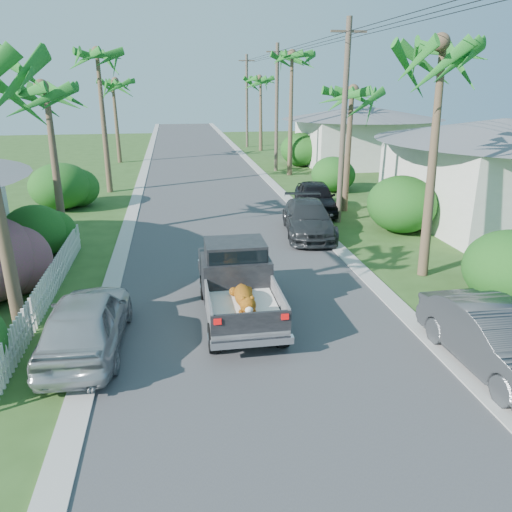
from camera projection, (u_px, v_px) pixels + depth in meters
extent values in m
plane|color=#2D4C1C|center=(281.00, 386.00, 11.01)|extent=(120.00, 120.00, 0.00)
cube|color=#38383A|center=(205.00, 180.00, 34.30)|extent=(8.00, 100.00, 0.02)
cube|color=#A5A39E|center=(141.00, 181.00, 33.64)|extent=(0.60, 100.00, 0.06)
cube|color=#A5A39E|center=(266.00, 178.00, 34.96)|extent=(0.60, 100.00, 0.06)
cylinder|color=black|center=(214.00, 338.00, 12.30)|extent=(0.28, 0.76, 0.76)
cylinder|color=black|center=(281.00, 332.00, 12.56)|extent=(0.28, 0.76, 0.76)
cylinder|color=black|center=(205.00, 287.00, 15.33)|extent=(0.28, 0.76, 0.76)
cylinder|color=black|center=(260.00, 284.00, 15.59)|extent=(0.28, 0.76, 0.76)
cube|color=gray|center=(244.00, 315.00, 12.96)|extent=(1.90, 2.40, 0.24)
cube|color=gray|center=(209.00, 304.00, 12.69)|extent=(0.06, 2.40, 0.55)
cube|color=gray|center=(279.00, 299.00, 12.97)|extent=(0.06, 2.40, 0.55)
cube|color=black|center=(251.00, 323.00, 11.75)|extent=(1.92, 0.08, 0.52)
cube|color=silver|center=(252.00, 342.00, 11.74)|extent=(1.98, 0.18, 0.18)
cube|color=red|center=(217.00, 322.00, 11.54)|extent=(0.18, 0.05, 0.14)
cube|color=red|center=(285.00, 317.00, 11.78)|extent=(0.18, 0.05, 0.14)
cube|color=black|center=(235.00, 274.00, 14.54)|extent=(1.94, 1.65, 1.10)
cube|color=black|center=(235.00, 250.00, 14.30)|extent=(1.70, 1.35, 0.55)
cube|color=black|center=(238.00, 259.00, 13.68)|extent=(1.60, 0.05, 0.45)
cube|color=black|center=(231.00, 264.00, 15.75)|extent=(1.94, 1.20, 0.80)
cube|color=white|center=(244.00, 308.00, 12.89)|extent=(1.70, 2.10, 0.16)
ellipsoid|color=orange|center=(244.00, 296.00, 12.88)|extent=(0.48, 1.25, 0.43)
sphere|color=orange|center=(248.00, 305.00, 12.16)|extent=(0.40, 0.40, 0.40)
ellipsoid|color=white|center=(244.00, 299.00, 12.92)|extent=(0.32, 0.86, 0.18)
imported|color=#34373A|center=(496.00, 341.00, 11.40)|extent=(1.69, 4.57, 1.49)
imported|color=#27292B|center=(308.00, 219.00, 21.72)|extent=(2.65, 5.16, 1.43)
imported|color=black|center=(315.00, 198.00, 25.50)|extent=(2.37, 4.74, 1.55)
imported|color=#A4A7AB|center=(86.00, 322.00, 12.24)|extent=(1.99, 4.61, 1.55)
cone|color=brown|center=(55.00, 167.00, 20.13)|extent=(0.36, 0.61, 6.21)
cone|color=brown|center=(104.00, 125.00, 29.28)|extent=(0.36, 0.36, 8.00)
cone|color=brown|center=(116.00, 123.00, 40.63)|extent=(0.36, 0.75, 6.51)
cone|color=brown|center=(432.00, 166.00, 16.34)|extent=(0.36, 0.73, 7.51)
cone|color=brown|center=(348.00, 153.00, 25.02)|extent=(0.36, 0.54, 6.01)
cone|color=brown|center=(291.00, 116.00, 34.84)|extent=(0.36, 0.36, 8.20)
cone|color=brown|center=(261.00, 115.00, 48.17)|extent=(0.36, 0.63, 6.81)
ellipsoid|color=#134315|center=(35.00, 232.00, 18.87)|extent=(2.40, 2.64, 2.00)
ellipsoid|color=#134315|center=(60.00, 186.00, 26.16)|extent=(3.20, 3.52, 2.40)
ellipsoid|color=#134315|center=(402.00, 204.00, 22.05)|extent=(3.00, 3.30, 2.50)
ellipsoid|color=#134315|center=(333.00, 174.00, 30.46)|extent=(2.60, 2.86, 2.10)
ellipsoid|color=#134315|center=(301.00, 149.00, 39.77)|extent=(3.20, 3.52, 2.60)
cube|color=white|center=(49.00, 287.00, 15.05)|extent=(0.10, 11.00, 1.00)
cube|color=silver|center=(497.00, 182.00, 23.57)|extent=(8.00, 9.00, 3.80)
cone|color=#595B60|center=(506.00, 130.00, 22.78)|extent=(6.48, 6.48, 1.00)
cube|color=silver|center=(361.00, 142.00, 40.37)|extent=(9.00, 8.00, 3.60)
cone|color=#595B60|center=(363.00, 112.00, 39.62)|extent=(6.48, 6.48, 1.00)
cylinder|color=brown|center=(343.00, 126.00, 22.51)|extent=(0.26, 0.26, 9.00)
cube|color=brown|center=(349.00, 31.00, 21.22)|extent=(1.60, 0.10, 0.10)
cylinder|color=brown|center=(277.00, 109.00, 36.48)|extent=(0.26, 0.26, 9.00)
cube|color=brown|center=(277.00, 52.00, 35.20)|extent=(1.60, 0.10, 0.10)
cylinder|color=brown|center=(247.00, 102.00, 50.46)|extent=(0.26, 0.26, 9.00)
cube|color=brown|center=(247.00, 61.00, 49.18)|extent=(1.60, 0.10, 0.10)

